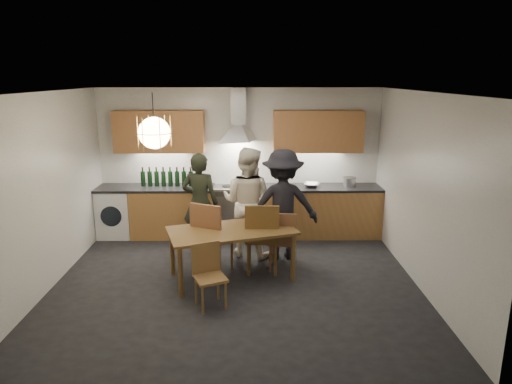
{
  "coord_description": "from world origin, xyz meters",
  "views": [
    {
      "loc": [
        0.23,
        -5.85,
        2.8
      ],
      "look_at": [
        0.29,
        0.4,
        1.2
      ],
      "focal_mm": 32.0,
      "sensor_mm": 36.0,
      "label": 1
    }
  ],
  "objects_px": {
    "person_mid": "(247,202)",
    "mixing_bowl": "(311,185)",
    "person_right": "(283,205)",
    "wine_bottles": "(170,177)",
    "dining_table": "(232,235)",
    "person_left": "(200,203)",
    "stock_pot": "(349,182)",
    "chair_front": "(208,271)",
    "chair_back_left": "(210,233)"
  },
  "relations": [
    {
      "from": "person_left",
      "to": "chair_front",
      "type": "bearing_deg",
      "value": 110.86
    },
    {
      "from": "chair_front",
      "to": "stock_pot",
      "type": "bearing_deg",
      "value": 25.88
    },
    {
      "from": "mixing_bowl",
      "to": "person_left",
      "type": "bearing_deg",
      "value": -158.84
    },
    {
      "from": "person_left",
      "to": "person_mid",
      "type": "bearing_deg",
      "value": -178.32
    },
    {
      "from": "person_left",
      "to": "person_mid",
      "type": "distance_m",
      "value": 0.77
    },
    {
      "from": "mixing_bowl",
      "to": "wine_bottles",
      "type": "relative_size",
      "value": 0.27
    },
    {
      "from": "person_mid",
      "to": "stock_pot",
      "type": "relative_size",
      "value": 7.94
    },
    {
      "from": "dining_table",
      "to": "wine_bottles",
      "type": "bearing_deg",
      "value": 103.86
    },
    {
      "from": "person_left",
      "to": "wine_bottles",
      "type": "bearing_deg",
      "value": -41.47
    },
    {
      "from": "dining_table",
      "to": "person_left",
      "type": "height_order",
      "value": "person_left"
    },
    {
      "from": "chair_front",
      "to": "chair_back_left",
      "type": "bearing_deg",
      "value": 70.7
    },
    {
      "from": "person_mid",
      "to": "dining_table",
      "type": "bearing_deg",
      "value": 98.99
    },
    {
      "from": "dining_table",
      "to": "chair_front",
      "type": "relative_size",
      "value": 2.39
    },
    {
      "from": "chair_back_left",
      "to": "stock_pot",
      "type": "bearing_deg",
      "value": -120.59
    },
    {
      "from": "chair_back_left",
      "to": "person_right",
      "type": "bearing_deg",
      "value": -126.57
    },
    {
      "from": "dining_table",
      "to": "wine_bottles",
      "type": "xyz_separation_m",
      "value": [
        -1.16,
        1.86,
        0.43
      ]
    },
    {
      "from": "mixing_bowl",
      "to": "wine_bottles",
      "type": "distance_m",
      "value": 2.49
    },
    {
      "from": "chair_back_left",
      "to": "dining_table",
      "type": "bearing_deg",
      "value": 175.15
    },
    {
      "from": "mixing_bowl",
      "to": "wine_bottles",
      "type": "bearing_deg",
      "value": 177.98
    },
    {
      "from": "chair_front",
      "to": "mixing_bowl",
      "type": "bearing_deg",
      "value": 35.17
    },
    {
      "from": "person_mid",
      "to": "mixing_bowl",
      "type": "relative_size",
      "value": 6.23
    },
    {
      "from": "dining_table",
      "to": "person_mid",
      "type": "relative_size",
      "value": 1.1
    },
    {
      "from": "dining_table",
      "to": "wine_bottles",
      "type": "relative_size",
      "value": 1.82
    },
    {
      "from": "chair_front",
      "to": "mixing_bowl",
      "type": "xyz_separation_m",
      "value": [
        1.59,
        2.54,
        0.48
      ]
    },
    {
      "from": "chair_front",
      "to": "stock_pot",
      "type": "distance_m",
      "value": 3.47
    },
    {
      "from": "person_mid",
      "to": "person_right",
      "type": "relative_size",
      "value": 1.01
    },
    {
      "from": "stock_pot",
      "to": "person_mid",
      "type": "bearing_deg",
      "value": -153.41
    },
    {
      "from": "person_mid",
      "to": "person_left",
      "type": "bearing_deg",
      "value": 11.94
    },
    {
      "from": "stock_pot",
      "to": "person_right",
      "type": "bearing_deg",
      "value": -140.39
    },
    {
      "from": "person_mid",
      "to": "wine_bottles",
      "type": "relative_size",
      "value": 1.66
    },
    {
      "from": "person_right",
      "to": "dining_table",
      "type": "bearing_deg",
      "value": 43.52
    },
    {
      "from": "dining_table",
      "to": "chair_front",
      "type": "bearing_deg",
      "value": -126.55
    },
    {
      "from": "chair_front",
      "to": "person_mid",
      "type": "distance_m",
      "value": 1.79
    },
    {
      "from": "chair_back_left",
      "to": "wine_bottles",
      "type": "xyz_separation_m",
      "value": [
        -0.84,
        1.68,
        0.46
      ]
    },
    {
      "from": "person_left",
      "to": "mixing_bowl",
      "type": "relative_size",
      "value": 5.85
    },
    {
      "from": "dining_table",
      "to": "person_right",
      "type": "xyz_separation_m",
      "value": [
        0.76,
        0.78,
        0.22
      ]
    },
    {
      "from": "dining_table",
      "to": "stock_pot",
      "type": "height_order",
      "value": "stock_pot"
    },
    {
      "from": "dining_table",
      "to": "chair_back_left",
      "type": "relative_size",
      "value": 1.78
    },
    {
      "from": "dining_table",
      "to": "chair_front",
      "type": "distance_m",
      "value": 0.84
    },
    {
      "from": "person_right",
      "to": "chair_front",
      "type": "bearing_deg",
      "value": 54.56
    },
    {
      "from": "person_right",
      "to": "person_mid",
      "type": "bearing_deg",
      "value": -15.9
    },
    {
      "from": "chair_front",
      "to": "wine_bottles",
      "type": "height_order",
      "value": "wine_bottles"
    },
    {
      "from": "chair_back_left",
      "to": "person_left",
      "type": "xyz_separation_m",
      "value": [
        -0.23,
        0.87,
        0.2
      ]
    },
    {
      "from": "person_left",
      "to": "stock_pot",
      "type": "distance_m",
      "value": 2.67
    },
    {
      "from": "chair_front",
      "to": "dining_table",
      "type": "bearing_deg",
      "value": 48.64
    },
    {
      "from": "dining_table",
      "to": "person_right",
      "type": "relative_size",
      "value": 1.11
    },
    {
      "from": "dining_table",
      "to": "chair_back_left",
      "type": "height_order",
      "value": "chair_back_left"
    },
    {
      "from": "person_left",
      "to": "stock_pot",
      "type": "height_order",
      "value": "person_left"
    },
    {
      "from": "person_right",
      "to": "wine_bottles",
      "type": "xyz_separation_m",
      "value": [
        -1.92,
        1.08,
        0.21
      ]
    },
    {
      "from": "chair_back_left",
      "to": "person_mid",
      "type": "distance_m",
      "value": 0.94
    }
  ]
}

